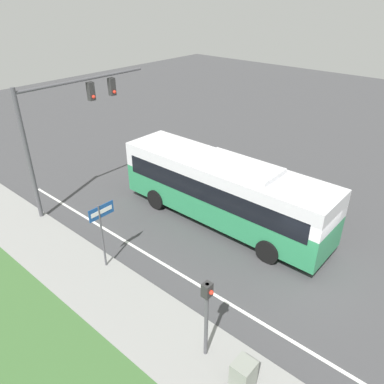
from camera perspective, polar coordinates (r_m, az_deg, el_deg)
ground_plane at (r=16.34m, az=17.54°, el=-11.46°), size 80.00×80.00×0.00m
sidewalk at (r=12.43m, az=3.93°, el=-26.03°), size 2.80×80.00×0.12m
lane_divider_near at (r=13.89m, az=10.85°, el=-19.14°), size 0.14×30.00×0.01m
bus at (r=17.72m, az=4.75°, el=0.64°), size 2.74×10.73×3.38m
signal_gantry at (r=19.39m, az=-18.66°, el=10.80°), size 7.27×0.41×6.50m
pedestrian_signal at (r=11.34m, az=2.26°, el=-17.35°), size 0.28×0.34×2.97m
street_sign at (r=15.02m, az=-13.57°, el=-4.89°), size 1.14×0.08×2.97m
utility_cabinet at (r=11.80m, az=7.80°, el=-25.93°), size 0.63×0.57×1.00m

